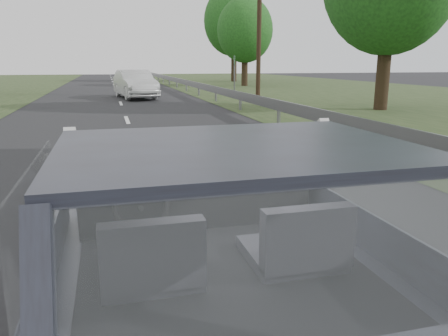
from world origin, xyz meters
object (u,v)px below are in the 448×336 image
other_car (135,84)px  utility_pole (259,25)px  cat (212,167)px  subject_car (215,250)px  highway_sign (234,74)px

other_car → utility_pole: bearing=-12.0°
other_car → utility_pole: size_ratio=0.59×
other_car → cat: bearing=-100.5°
subject_car → other_car: subject_car is taller
utility_pole → highway_sign: bearing=95.6°
other_car → highway_sign: (6.22, 3.06, 0.39)m
subject_car → highway_sign: 25.03m
highway_sign → other_car: bearing=-139.3°
cat → other_car: 20.30m
subject_car → cat: (0.14, 0.66, 0.35)m
subject_car → other_car: size_ratio=0.91×
other_car → highway_sign: size_ratio=1.98×
cat → highway_sign: size_ratio=0.23×
other_car → utility_pole: utility_pole is taller
subject_car → other_car: (0.86, 20.95, -0.00)m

